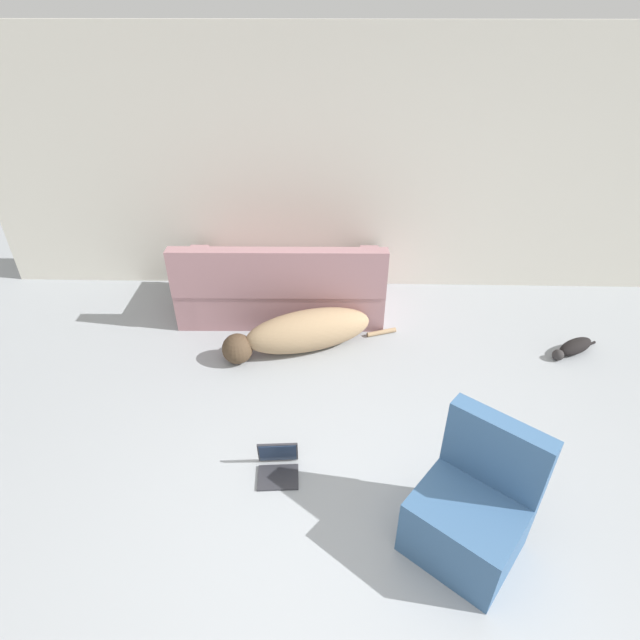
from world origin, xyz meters
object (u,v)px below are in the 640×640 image
at_px(couch, 282,289).
at_px(laptop_open, 278,463).
at_px(cat, 573,347).
at_px(side_chair, 471,511).
at_px(dog, 302,332).

relative_size(couch, laptop_open, 6.86).
height_order(cat, side_chair, side_chair).
xyz_separation_m(dog, laptop_open, (-0.09, -1.43, -0.12)).
bearing_deg(side_chair, cat, 92.56).
bearing_deg(dog, laptop_open, 67.51).
bearing_deg(couch, cat, 165.28).
bearing_deg(cat, couch, -43.83).
height_order(couch, cat, couch).
bearing_deg(cat, side_chair, 23.74).
xyz_separation_m(cat, side_chair, (-1.43, -1.95, 0.23)).
xyz_separation_m(dog, side_chair, (1.11, -1.95, 0.10)).
distance_m(couch, dog, 0.73).
relative_size(laptop_open, side_chair, 0.34).
relative_size(dog, cat, 3.12).
bearing_deg(dog, cat, 161.14).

